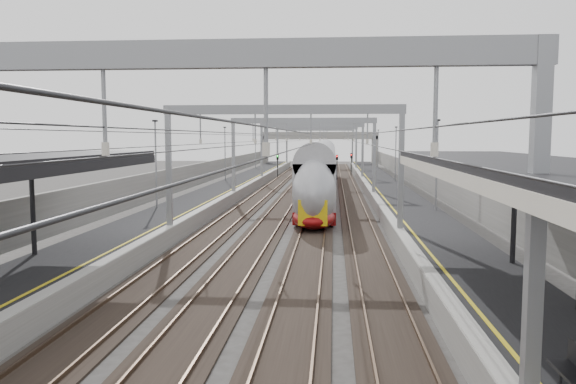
# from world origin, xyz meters

# --- Properties ---
(platform_left) EXTENTS (4.00, 120.00, 1.00)m
(platform_left) POSITION_xyz_m (-8.00, 45.00, 0.50)
(platform_left) COLOR black
(platform_left) RESTS_ON ground
(platform_right) EXTENTS (4.00, 120.00, 1.00)m
(platform_right) POSITION_xyz_m (8.00, 45.00, 0.50)
(platform_right) COLOR black
(platform_right) RESTS_ON ground
(tracks) EXTENTS (11.40, 140.00, 0.20)m
(tracks) POSITION_xyz_m (0.00, 45.00, 0.05)
(tracks) COLOR black
(tracks) RESTS_ON ground
(overhead_line) EXTENTS (13.00, 140.00, 6.60)m
(overhead_line) POSITION_xyz_m (0.00, 51.62, 6.14)
(overhead_line) COLOR gray
(overhead_line) RESTS_ON platform_left
(overbridge) EXTENTS (22.00, 2.20, 6.90)m
(overbridge) POSITION_xyz_m (0.00, 100.00, 5.31)
(overbridge) COLOR slate
(overbridge) RESTS_ON ground
(wall_left) EXTENTS (0.30, 120.00, 3.20)m
(wall_left) POSITION_xyz_m (-11.20, 45.00, 1.60)
(wall_left) COLOR slate
(wall_left) RESTS_ON ground
(wall_right) EXTENTS (0.30, 120.00, 3.20)m
(wall_right) POSITION_xyz_m (11.20, 45.00, 1.60)
(wall_right) COLOR slate
(wall_right) RESTS_ON ground
(train) EXTENTS (2.81, 51.28, 4.45)m
(train) POSITION_xyz_m (1.50, 49.11, 2.17)
(train) COLOR maroon
(train) RESTS_ON ground
(signal_green) EXTENTS (0.32, 0.32, 3.48)m
(signal_green) POSITION_xyz_m (-5.20, 71.06, 2.42)
(signal_green) COLOR black
(signal_green) RESTS_ON ground
(signal_red_near) EXTENTS (0.32, 0.32, 3.48)m
(signal_red_near) POSITION_xyz_m (3.20, 69.81, 2.42)
(signal_red_near) COLOR black
(signal_red_near) RESTS_ON ground
(signal_red_far) EXTENTS (0.32, 0.32, 3.48)m
(signal_red_far) POSITION_xyz_m (5.40, 77.49, 2.42)
(signal_red_far) COLOR black
(signal_red_far) RESTS_ON ground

